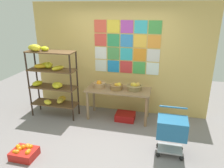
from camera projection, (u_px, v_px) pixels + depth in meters
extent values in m
plane|color=gray|center=(101.00, 144.00, 4.14)|extent=(9.10, 9.10, 0.00)
cube|color=tan|center=(119.00, 59.00, 5.15)|extent=(4.24, 0.06, 2.61)
cube|color=#E3503B|center=(100.00, 26.00, 4.96)|extent=(0.28, 0.01, 0.28)
cube|color=yellow|center=(113.00, 26.00, 4.89)|extent=(0.28, 0.01, 0.28)
cube|color=#AA41A7|center=(127.00, 27.00, 4.82)|extent=(0.28, 0.01, 0.28)
cube|color=#37AFBB|center=(141.00, 27.00, 4.75)|extent=(0.28, 0.01, 0.28)
cube|color=#429744|center=(155.00, 27.00, 4.68)|extent=(0.28, 0.01, 0.28)
cube|color=#DE463A|center=(100.00, 40.00, 5.07)|extent=(0.28, 0.01, 0.28)
cube|color=#309155|center=(113.00, 40.00, 5.00)|extent=(0.28, 0.01, 0.28)
cube|color=#3282C3|center=(127.00, 41.00, 4.93)|extent=(0.28, 0.01, 0.28)
cube|color=yellow|center=(140.00, 41.00, 4.86)|extent=(0.28, 0.01, 0.28)
cube|color=orange|center=(154.00, 42.00, 4.79)|extent=(0.28, 0.01, 0.28)
cube|color=silver|center=(101.00, 53.00, 5.17)|extent=(0.28, 0.01, 0.28)
cube|color=#48924C|center=(113.00, 54.00, 5.10)|extent=(0.28, 0.01, 0.28)
cube|color=#2FAAB5|center=(126.00, 54.00, 5.03)|extent=(0.28, 0.01, 0.28)
cube|color=orange|center=(140.00, 55.00, 4.96)|extent=(0.28, 0.01, 0.28)
cube|color=silver|center=(153.00, 56.00, 4.89)|extent=(0.28, 0.01, 0.28)
cube|color=silver|center=(101.00, 66.00, 5.27)|extent=(0.28, 0.01, 0.28)
cube|color=#1F81C4|center=(113.00, 66.00, 5.20)|extent=(0.28, 0.01, 0.28)
cube|color=red|center=(126.00, 67.00, 5.13)|extent=(0.28, 0.01, 0.28)
cube|color=green|center=(139.00, 68.00, 5.06)|extent=(0.28, 0.01, 0.28)
cube|color=silver|center=(153.00, 69.00, 4.99)|extent=(0.28, 0.01, 0.28)
cylinder|color=#2E2017|center=(29.00, 85.00, 4.99)|extent=(0.04, 0.04, 1.56)
cylinder|color=#2E2017|center=(71.00, 89.00, 4.75)|extent=(0.04, 0.04, 1.56)
cylinder|color=#2E2017|center=(37.00, 80.00, 5.31)|extent=(0.04, 0.04, 1.56)
cylinder|color=#2E2017|center=(78.00, 84.00, 5.07)|extent=(0.04, 0.04, 1.56)
cube|color=brown|center=(55.00, 103.00, 5.19)|extent=(1.09, 0.39, 0.03)
ellipsoid|color=yellow|center=(48.00, 102.00, 5.08)|extent=(0.26, 0.22, 0.11)
ellipsoid|color=yellow|center=(62.00, 99.00, 5.23)|extent=(0.23, 0.25, 0.14)
ellipsoid|color=gold|center=(60.00, 101.00, 5.14)|extent=(0.18, 0.24, 0.12)
cube|color=brown|center=(54.00, 87.00, 5.05)|extent=(1.09, 0.39, 0.02)
ellipsoid|color=yellow|center=(37.00, 83.00, 5.08)|extent=(0.25, 0.30, 0.12)
ellipsoid|color=yellow|center=(56.00, 85.00, 4.92)|extent=(0.30, 0.29, 0.13)
ellipsoid|color=yellow|center=(58.00, 85.00, 4.92)|extent=(0.24, 0.15, 0.14)
ellipsoid|color=gold|center=(58.00, 85.00, 4.97)|extent=(0.21, 0.28, 0.10)
cube|color=brown|center=(52.00, 70.00, 4.91)|extent=(1.09, 0.39, 0.02)
ellipsoid|color=yellow|center=(40.00, 66.00, 4.96)|extent=(0.32, 0.24, 0.11)
ellipsoid|color=yellow|center=(49.00, 65.00, 4.97)|extent=(0.26, 0.29, 0.14)
ellipsoid|color=yellow|center=(46.00, 65.00, 5.00)|extent=(0.32, 0.28, 0.13)
ellipsoid|color=gold|center=(58.00, 68.00, 4.82)|extent=(0.27, 0.32, 0.10)
cube|color=brown|center=(50.00, 52.00, 4.77)|extent=(1.09, 0.39, 0.02)
ellipsoid|color=yellow|center=(36.00, 48.00, 4.72)|extent=(0.25, 0.18, 0.14)
ellipsoid|color=yellow|center=(35.00, 48.00, 4.78)|extent=(0.31, 0.17, 0.15)
ellipsoid|color=yellow|center=(45.00, 49.00, 4.78)|extent=(0.24, 0.20, 0.10)
cube|color=#8E6D49|center=(118.00, 90.00, 4.90)|extent=(1.45, 0.58, 0.04)
cylinder|color=#8F704E|center=(88.00, 106.00, 4.96)|extent=(0.06, 0.06, 0.69)
cylinder|color=#926844|center=(146.00, 112.00, 4.66)|extent=(0.06, 0.06, 0.69)
cylinder|color=#8A6D4C|center=(94.00, 98.00, 5.39)|extent=(0.06, 0.06, 0.69)
cylinder|color=olive|center=(148.00, 103.00, 5.09)|extent=(0.06, 0.06, 0.69)
cylinder|color=olive|center=(116.00, 87.00, 4.86)|extent=(0.27, 0.27, 0.10)
torus|color=olive|center=(116.00, 85.00, 4.85)|extent=(0.30, 0.30, 0.02)
sphere|color=gold|center=(119.00, 85.00, 4.79)|extent=(0.09, 0.09, 0.09)
sphere|color=gold|center=(119.00, 85.00, 4.80)|extent=(0.10, 0.10, 0.10)
sphere|color=gold|center=(116.00, 85.00, 4.82)|extent=(0.08, 0.08, 0.08)
cylinder|color=olive|center=(134.00, 88.00, 4.82)|extent=(0.31, 0.31, 0.10)
torus|color=olive|center=(134.00, 86.00, 4.80)|extent=(0.34, 0.34, 0.03)
sphere|color=gold|center=(132.00, 85.00, 4.83)|extent=(0.09, 0.09, 0.09)
sphere|color=gold|center=(137.00, 85.00, 4.80)|extent=(0.09, 0.09, 0.09)
sphere|color=gold|center=(138.00, 85.00, 4.80)|extent=(0.10, 0.10, 0.10)
sphere|color=gold|center=(134.00, 85.00, 4.82)|extent=(0.10, 0.10, 0.10)
sphere|color=gold|center=(134.00, 85.00, 4.79)|extent=(0.10, 0.10, 0.10)
cylinder|color=tan|center=(99.00, 85.00, 4.98)|extent=(0.26, 0.26, 0.11)
torus|color=tan|center=(99.00, 83.00, 4.96)|extent=(0.28, 0.28, 0.02)
sphere|color=orange|center=(99.00, 83.00, 4.90)|extent=(0.09, 0.09, 0.09)
sphere|color=orange|center=(98.00, 82.00, 4.95)|extent=(0.08, 0.08, 0.08)
sphere|color=orange|center=(100.00, 82.00, 4.96)|extent=(0.09, 0.09, 0.09)
sphere|color=orange|center=(99.00, 83.00, 4.92)|extent=(0.09, 0.09, 0.09)
cube|color=#A81413|center=(125.00, 116.00, 5.03)|extent=(0.44, 0.36, 0.16)
cube|color=red|center=(24.00, 154.00, 3.76)|extent=(0.41, 0.34, 0.15)
sphere|color=orange|center=(28.00, 147.00, 3.81)|extent=(0.08, 0.08, 0.08)
sphere|color=orange|center=(30.00, 147.00, 3.81)|extent=(0.09, 0.09, 0.09)
sphere|color=orange|center=(29.00, 151.00, 3.71)|extent=(0.08, 0.08, 0.08)
sphere|color=orange|center=(20.00, 149.00, 3.76)|extent=(0.09, 0.09, 0.09)
sphere|color=orange|center=(18.00, 147.00, 3.81)|extent=(0.08, 0.08, 0.08)
sphere|color=orange|center=(17.00, 152.00, 3.67)|extent=(0.08, 0.08, 0.08)
sphere|color=orange|center=(15.00, 152.00, 3.69)|extent=(0.07, 0.07, 0.07)
sphere|color=orange|center=(23.00, 147.00, 3.79)|extent=(0.09, 0.09, 0.09)
sphere|color=orange|center=(28.00, 153.00, 3.66)|extent=(0.09, 0.09, 0.09)
sphere|color=orange|center=(28.00, 146.00, 3.84)|extent=(0.10, 0.10, 0.10)
sphere|color=black|center=(158.00, 155.00, 3.79)|extent=(0.08, 0.08, 0.08)
sphere|color=black|center=(182.00, 158.00, 3.70)|extent=(0.08, 0.08, 0.08)
sphere|color=black|center=(158.00, 145.00, 4.05)|extent=(0.08, 0.08, 0.08)
sphere|color=black|center=(181.00, 148.00, 3.96)|extent=(0.08, 0.08, 0.08)
cube|color=#A5A8AD|center=(170.00, 149.00, 3.85)|extent=(0.42, 0.30, 0.03)
cube|color=#246697|center=(172.00, 128.00, 3.71)|extent=(0.50, 0.38, 0.33)
cylinder|color=#246697|center=(173.00, 107.00, 3.82)|extent=(0.48, 0.03, 0.03)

